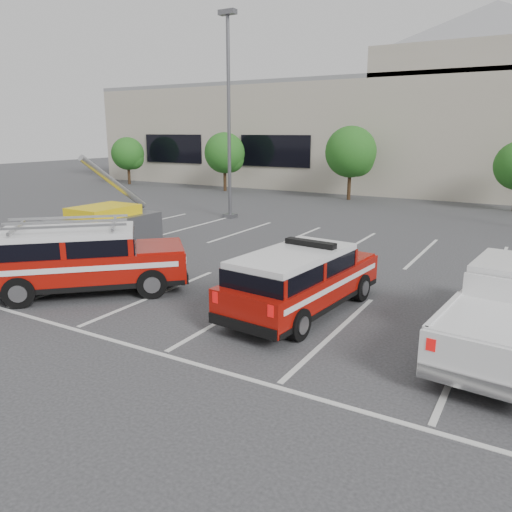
{
  "coord_description": "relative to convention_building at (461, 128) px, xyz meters",
  "views": [
    {
      "loc": [
        6.52,
        -10.11,
        4.53
      ],
      "look_at": [
        -0.43,
        1.8,
        1.05
      ],
      "focal_mm": 35.0,
      "sensor_mm": 36.0,
      "label": 1
    }
  ],
  "objects": [
    {
      "name": "stall_markings",
      "position": [
        -0.18,
        -27.36,
        -4.71
      ],
      "size": [
        23.0,
        15.0,
        0.01
      ],
      "primitive_type": "cube",
      "color": "silver",
      "rests_on": "ground"
    },
    {
      "name": "tree_left",
      "position": [
        -15.09,
        -9.82,
        -1.95
      ],
      "size": [
        3.07,
        3.07,
        4.42
      ],
      "color": "#3F2B19",
      "rests_on": "ground"
    },
    {
      "name": "utility_rig",
      "position": [
        -8.93,
        -28.16,
        -3.99
      ],
      "size": [
        3.69,
        4.35,
        3.66
      ],
      "rotation": [
        0.0,
        0.0,
        -0.03
      ],
      "color": "#59595E",
      "rests_on": "ground"
    },
    {
      "name": "ladder_suv",
      "position": [
        -4.79,
        -32.59,
        -3.88
      ],
      "size": [
        5.31,
        5.18,
        2.1
      ],
      "rotation": [
        0.0,
        0.0,
        -0.82
      ],
      "color": "#900D06",
      "rests_on": "ground"
    },
    {
      "name": "light_pole_left",
      "position": [
        -8.18,
        -19.86,
        0.47
      ],
      "size": [
        0.9,
        0.6,
        10.24
      ],
      "color": "#59595E",
      "rests_on": "ground"
    },
    {
      "name": "tree_far_left",
      "position": [
        -25.09,
        -9.82,
        -2.22
      ],
      "size": [
        2.77,
        2.77,
        3.99
      ],
      "color": "#3F2B19",
      "rests_on": "ground"
    },
    {
      "name": "tree_mid_left",
      "position": [
        -5.09,
        -9.82,
        -1.68
      ],
      "size": [
        3.37,
        3.37,
        4.85
      ],
      "color": "#3F2B19",
      "rests_on": "ground"
    },
    {
      "name": "ground",
      "position": [
        -0.18,
        -31.86,
        -4.72
      ],
      "size": [
        120.0,
        120.0,
        0.0
      ],
      "primitive_type": "plane",
      "color": "#2F2F31",
      "rests_on": "ground"
    },
    {
      "name": "fire_chief_suv",
      "position": [
        1.24,
        -30.98,
        -3.98
      ],
      "size": [
        2.35,
        5.28,
        1.8
      ],
      "rotation": [
        0.0,
        0.0,
        -0.1
      ],
      "color": "#900D06",
      "rests_on": "ground"
    },
    {
      "name": "convention_building",
      "position": [
        0.0,
        0.0,
        0.0
      ],
      "size": [
        60.0,
        16.99,
        13.2
      ],
      "color": "#BCB09F",
      "rests_on": "ground"
    }
  ]
}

